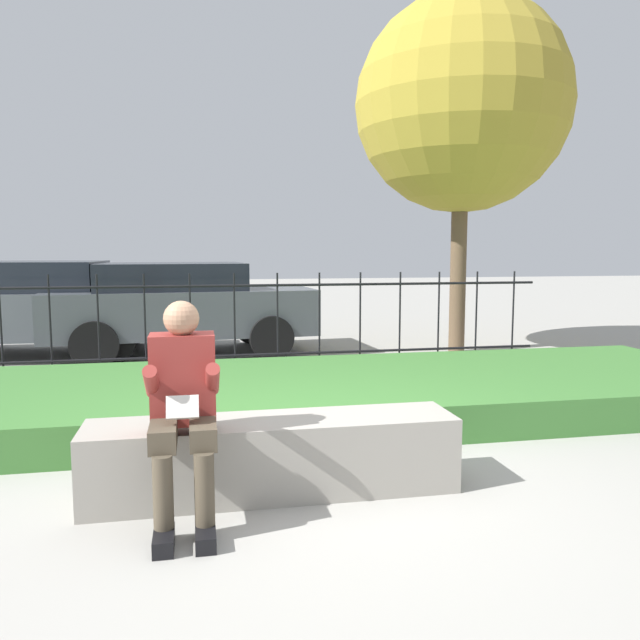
# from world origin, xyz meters

# --- Properties ---
(ground_plane) EXTENTS (60.00, 60.00, 0.00)m
(ground_plane) POSITION_xyz_m (0.00, 0.00, 0.00)
(ground_plane) COLOR #9E9B93
(stone_bench) EXTENTS (2.40, 0.52, 0.49)m
(stone_bench) POSITION_xyz_m (-0.27, 0.00, 0.22)
(stone_bench) COLOR gray
(stone_bench) RESTS_ON ground_plane
(person_seated_reader) EXTENTS (0.42, 0.73, 1.29)m
(person_seated_reader) POSITION_xyz_m (-0.84, -0.29, 0.72)
(person_seated_reader) COLOR black
(person_seated_reader) RESTS_ON ground_plane
(grass_berm) EXTENTS (9.62, 2.61, 0.33)m
(grass_berm) POSITION_xyz_m (0.00, 2.00, 0.16)
(grass_berm) COLOR #3D7533
(grass_berm) RESTS_ON ground_plane
(iron_fence) EXTENTS (7.62, 0.03, 1.30)m
(iron_fence) POSITION_xyz_m (-0.00, 3.91, 0.68)
(iron_fence) COLOR black
(iron_fence) RESTS_ON ground_plane
(car_parked_center) EXTENTS (4.03, 2.09, 1.39)m
(car_parked_center) POSITION_xyz_m (-0.99, 5.70, 0.75)
(car_parked_center) COLOR #4C5156
(car_parked_center) RESTS_ON ground_plane
(car_parked_left) EXTENTS (4.00, 2.14, 1.42)m
(car_parked_left) POSITION_xyz_m (-3.10, 6.03, 0.76)
(car_parked_left) COLOR #4C5156
(car_parked_left) RESTS_ON ground_plane
(tree_behind_fence) EXTENTS (3.20, 3.20, 5.35)m
(tree_behind_fence) POSITION_xyz_m (3.23, 5.07, 3.74)
(tree_behind_fence) COLOR brown
(tree_behind_fence) RESTS_ON ground_plane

